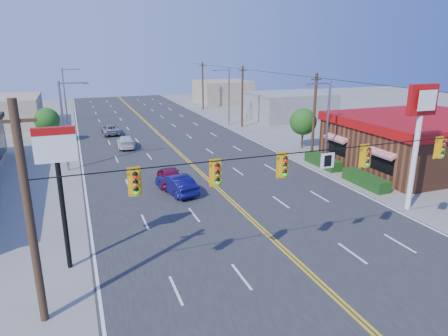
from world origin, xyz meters
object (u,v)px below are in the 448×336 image
object	(u,v)px
pizza_hut_sign	(58,169)
car_silver	(111,130)
car_blue	(177,184)
kfc	(419,141)
car_white	(126,142)
kfc_pylon	(419,122)
car_magenta	(170,176)
signal_span	(303,175)

from	to	relation	value
pizza_hut_sign	car_silver	bearing A→B (deg)	81.04
car_blue	car_silver	bearing A→B (deg)	-97.23
kfc	car_white	xyz separation A→B (m)	(-24.81, 16.87, -1.72)
kfc_pylon	pizza_hut_sign	size ratio (longest dim) A/B	1.24
kfc_pylon	car_magenta	distance (m)	18.61
pizza_hut_sign	car_silver	xyz separation A→B (m)	(5.19, 32.92, -4.55)
signal_span	car_magenta	size ratio (longest dim) A/B	5.54
signal_span	car_magenta	bearing A→B (deg)	102.20
car_magenta	car_silver	world-z (taller)	car_magenta
pizza_hut_sign	car_white	bearing A→B (deg)	76.25
car_silver	pizza_hut_sign	bearing A→B (deg)	80.25
car_magenta	car_silver	xyz separation A→B (m)	(-2.51, 22.25, -0.11)
pizza_hut_sign	car_blue	size ratio (longest dim) A/B	1.53
pizza_hut_sign	car_blue	world-z (taller)	pizza_hut_sign
pizza_hut_sign	car_silver	size ratio (longest dim) A/B	1.49
signal_span	car_magenta	world-z (taller)	signal_span
car_magenta	kfc_pylon	bearing A→B (deg)	148.90
car_magenta	car_silver	distance (m)	22.39
kfc	kfc_pylon	xyz separation A→B (m)	(-8.90, -8.00, 3.66)
kfc_pylon	pizza_hut_sign	distance (m)	22.02
car_magenta	car_white	distance (m)	14.29
kfc	pizza_hut_sign	bearing A→B (deg)	-165.48
car_magenta	car_silver	bearing A→B (deg)	-77.89
car_magenta	car_silver	size ratio (longest dim) A/B	0.96
car_blue	car_white	bearing A→B (deg)	-97.43
pizza_hut_sign	car_silver	world-z (taller)	pizza_hut_sign
signal_span	car_white	size ratio (longest dim) A/B	5.35
signal_span	car_white	xyz separation A→B (m)	(-4.79, 28.87, -4.23)
car_white	pizza_hut_sign	bearing A→B (deg)	81.06
kfc	car_magenta	world-z (taller)	kfc
signal_span	pizza_hut_sign	distance (m)	11.60
car_blue	pizza_hut_sign	bearing A→B (deg)	34.66
kfc	car_magenta	distance (m)	23.40
kfc_pylon	car_white	size ratio (longest dim) A/B	1.87
signal_span	kfc_pylon	bearing A→B (deg)	19.78
car_blue	kfc_pylon	bearing A→B (deg)	135.94
car_white	car_blue	bearing A→B (deg)	100.55
kfc	kfc_pylon	size ratio (longest dim) A/B	1.92
signal_span	pizza_hut_sign	bearing A→B (deg)	159.81
kfc_pylon	car_white	distance (m)	30.01
kfc_pylon	car_magenta	bearing A→B (deg)	143.25
pizza_hut_sign	car_magenta	bearing A→B (deg)	54.17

